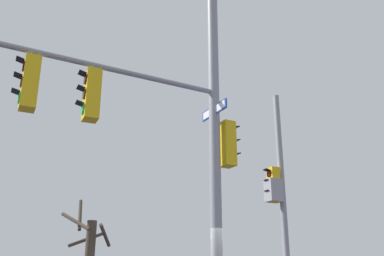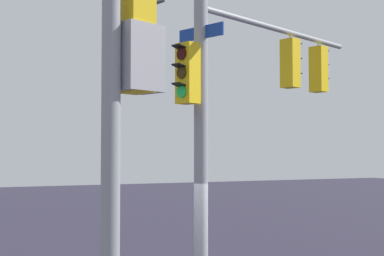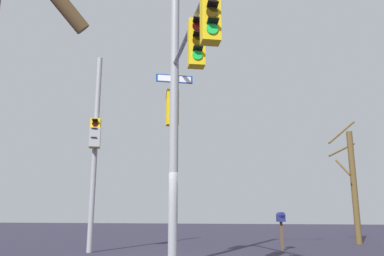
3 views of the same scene
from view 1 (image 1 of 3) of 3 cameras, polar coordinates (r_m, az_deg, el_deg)
main_signal_pole_assembly at (r=9.94m, az=-1.24°, el=1.91°), size 3.34×6.23×9.12m
secondary_pole_assembly at (r=14.22m, az=11.21°, el=-8.69°), size 0.54×0.73×7.39m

